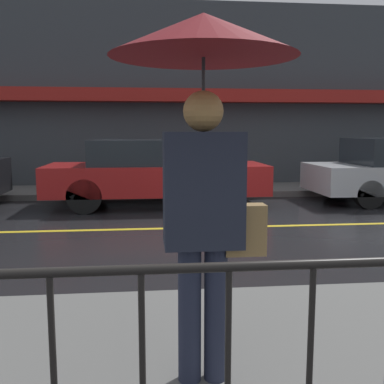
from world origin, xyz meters
TOP-DOWN VIEW (x-y plane):
  - ground_plane at (0.00, 0.00)m, footprint 80.00×80.00m
  - sidewalk_far at (0.00, 4.33)m, footprint 28.00×1.95m
  - lane_marking at (0.00, 0.00)m, footprint 25.20×0.12m
  - building_storefront at (0.00, 5.42)m, footprint 28.00×0.85m
  - pedestrian at (-1.49, -4.91)m, footprint 1.05×1.05m
  - car_red at (-1.62, 2.34)m, footprint 4.71×1.79m

SIDE VIEW (x-z plane):
  - ground_plane at x=0.00m, z-range 0.00..0.00m
  - lane_marking at x=0.00m, z-range 0.00..0.01m
  - sidewalk_far at x=0.00m, z-range 0.00..0.14m
  - car_red at x=-1.62m, z-range 0.03..1.48m
  - pedestrian at x=-1.49m, z-range 0.76..2.90m
  - building_storefront at x=0.00m, z-range 0.00..5.19m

